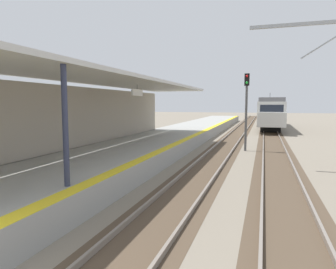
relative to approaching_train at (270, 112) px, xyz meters
The scene contains 6 objects.
station_platform 24.92m from the approaching_train, 108.30° to the right, with size 5.00×80.00×0.91m.
station_building_with_canopy 29.92m from the approaching_train, 108.72° to the right, with size 4.85×24.00×4.43m.
track_pair_nearest_platform 20.01m from the approaching_train, 99.85° to the right, with size 2.34×120.00×0.16m.
track_pair_middle 19.72m from the approaching_train, 90.01° to the right, with size 2.34×120.00×0.16m.
approaching_train is the anchor object (origin of this frame).
rail_signal_post 21.01m from the approaching_train, 95.19° to the right, with size 0.32×0.34×5.20m.
Camera 1 is at (4.56, -2.40, 3.20)m, focal length 32.43 mm.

